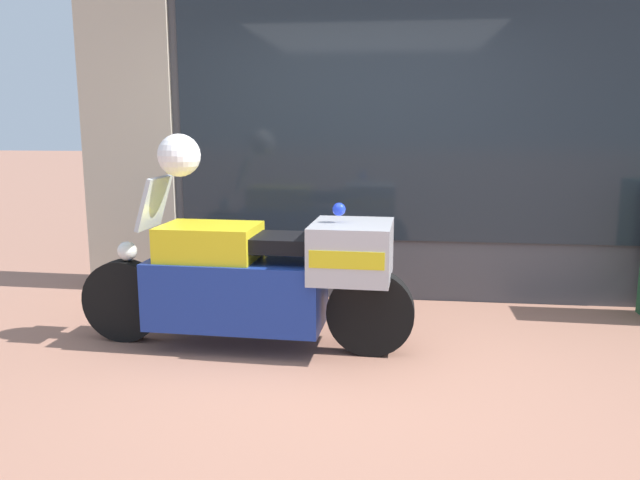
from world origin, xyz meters
TOP-DOWN VIEW (x-y plane):
  - ground_plane at (0.00, 0.00)m, footprint 60.00×60.00m
  - shop_building at (-0.38, 2.00)m, footprint 5.26×0.55m
  - window_display at (0.36, 2.03)m, footprint 3.95×0.30m
  - paramedic_motorcycle at (-0.68, 0.43)m, footprint 2.41×0.65m
  - white_helmet at (-1.24, 0.45)m, footprint 0.30×0.30m

SIDE VIEW (x-z plane):
  - ground_plane at x=0.00m, z-range 0.00..0.00m
  - window_display at x=0.36m, z-range -0.56..1.55m
  - paramedic_motorcycle at x=-0.68m, z-range -0.08..1.13m
  - white_helmet at x=-1.24m, z-range 1.21..1.51m
  - shop_building at x=-0.38m, z-range 0.01..3.65m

